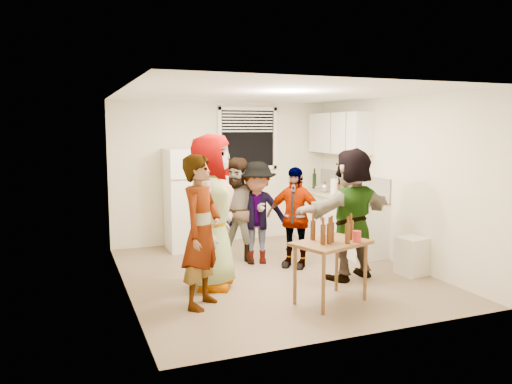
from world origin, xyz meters
name	(u,v)px	position (x,y,z in m)	size (l,w,h in m)	color
room	(272,274)	(0.00, 0.00, 0.00)	(4.00, 4.50, 2.50)	silver
window	(248,138)	(0.45, 2.21, 1.85)	(1.12, 0.10, 1.06)	white
refrigerator	(188,199)	(-0.75, 1.88, 0.85)	(0.70, 0.70, 1.70)	white
counter_lower	(337,221)	(1.70, 1.15, 0.43)	(0.60, 2.20, 0.86)	white
countertop	(337,196)	(1.70, 1.15, 0.88)	(0.64, 2.22, 0.04)	beige
backsplash	(352,184)	(1.99, 1.15, 1.08)	(0.03, 2.20, 0.36)	beige
upper_cabinets	(339,133)	(1.83, 1.35, 1.95)	(0.34, 1.60, 0.70)	white
kettle	(325,192)	(1.65, 1.51, 0.90)	(0.24, 0.20, 0.20)	silver
paper_towel	(334,194)	(1.68, 1.23, 0.90)	(0.12, 0.12, 0.27)	white
wine_bottle	(314,188)	(1.75, 2.09, 0.90)	(0.07, 0.07, 0.28)	black
beer_bottle_counter	(339,196)	(1.60, 0.93, 0.90)	(0.06, 0.06, 0.23)	#47230C
blue_cup	(343,200)	(1.44, 0.54, 0.90)	(0.09, 0.09, 0.12)	#0519D4
picture_frame	(330,186)	(1.92, 1.80, 0.97)	(0.02, 0.16, 0.14)	#B99240
trash_bin	(412,257)	(1.81, -0.73, 0.25)	(0.36, 0.36, 0.53)	silver
serving_table	(330,302)	(0.19, -1.30, 0.00)	(0.86, 0.58, 0.73)	brown
beer_bottle_table	(331,240)	(0.21, -1.24, 0.73)	(0.05, 0.05, 0.21)	#47230C
red_cup	(357,242)	(0.45, -1.42, 0.73)	(0.10, 0.10, 0.13)	#A62720
guest_grey	(212,287)	(-0.96, -0.24, 0.00)	(0.96, 1.97, 0.63)	gray
guest_stripe	(202,306)	(-1.25, -0.87, 0.00)	(0.64, 1.75, 0.42)	#141933
guest_back_left	(240,264)	(-0.24, 0.67, 0.00)	(0.78, 1.60, 0.61)	brown
guest_back_right	(257,263)	(0.01, 0.62, 0.00)	(1.00, 1.54, 0.57)	#3D3D42
guest_black	(294,267)	(0.44, 0.23, 0.00)	(0.87, 1.48, 0.36)	black
guest_orange	(350,278)	(0.92, -0.55, 0.00)	(1.65, 1.78, 0.53)	#CE6D52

